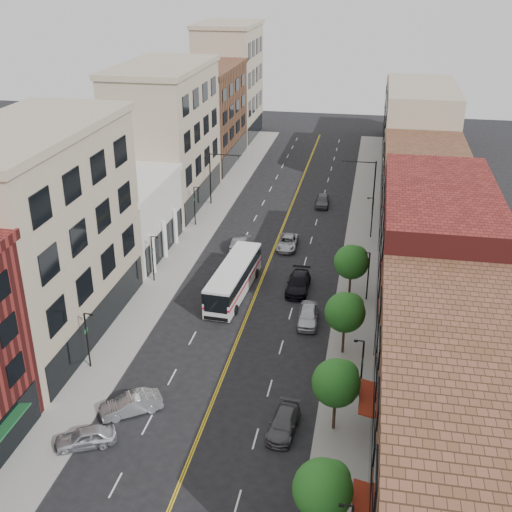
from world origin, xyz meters
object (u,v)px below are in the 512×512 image
Objects in this scene: car_lane_b at (288,242)px; car_lane_behind at (241,243)px; car_parked_mid at (283,423)px; car_angle_a at (85,437)px; car_angle_b at (131,404)px; car_lane_a at (298,283)px; car_lane_c at (322,200)px; city_bus at (234,277)px; car_parked_far at (308,315)px.

car_lane_behind is at bearing -167.16° from car_lane_b.
car_parked_mid is 0.98× the size of car_lane_behind.
car_angle_b is at bearing 130.51° from car_angle_a.
car_angle_b is at bearing -113.93° from car_lane_a.
car_lane_b is (5.33, 1.28, -0.09)m from car_lane_behind.
car_lane_c is (2.68, 15.01, 0.09)m from car_lane_b.
city_bus reaches higher than car_lane_b.
car_parked_far is 18.19m from car_lane_behind.
car_lane_a is (7.93, -9.14, 0.02)m from car_lane_behind.
car_lane_behind is at bearing -117.79° from car_lane_c.
city_bus reaches higher than car_lane_behind.
car_parked_far is at bearing 120.62° from car_angle_a.
car_lane_c is at bearing 134.39° from car_angle_b.
car_lane_behind is at bearing 102.01° from city_bus.
car_parked_mid is (13.20, 4.07, -0.06)m from car_angle_a.
car_angle_b is at bearing -103.31° from car_lane_c.
car_lane_a reaches higher than car_angle_b.
city_bus is 2.52× the size of car_lane_b.
car_parked_far reaches higher than car_lane_behind.
car_lane_a is at bearing 130.71° from car_angle_a.
car_lane_a is 1.20× the size of car_lane_c.
car_angle_b is 11.40m from car_parked_mid.
car_angle_a is 0.92× the size of car_parked_mid.
car_lane_c is (6.37, 27.33, -1.05)m from city_bus.
car_lane_a is at bearing -91.79° from car_lane_c.
car_angle_a reaches higher than car_lane_b.
car_parked_far reaches higher than car_angle_b.
car_parked_mid is at bearing 56.51° from car_angle_b.
car_angle_b is at bearing -96.16° from city_bus.
city_bus is 2.94× the size of car_angle_a.
car_angle_b is 1.01× the size of car_parked_mid.
car_parked_far is 0.85× the size of car_lane_a.
car_lane_b is 1.08× the size of car_lane_c.
car_lane_b is at bearing 76.87° from city_bus.
city_bus reaches higher than car_parked_far.
city_bus is at bearing 117.12° from car_parked_mid.
car_parked_far is (8.00, -4.39, -1.03)m from city_bus.
car_parked_far reaches higher than car_lane_b.
car_lane_a is 1.11× the size of car_lane_b.
car_lane_behind is 12.10m from car_lane_a.
city_bus is 2.69× the size of car_angle_b.
car_parked_far is at bearing -88.67° from car_lane_c.
car_lane_behind is 1.03× the size of car_lane_c.
city_bus is 2.73× the size of car_lane_c.
city_bus is 28.08m from car_lane_c.
car_lane_a is (-1.71, 21.66, 0.13)m from car_parked_mid.
car_parked_far is 17.25m from car_lane_b.
car_lane_b is at bearing 133.66° from car_angle_b.
car_lane_c is at bearing -114.62° from car_lane_behind.
car_angle_b is at bearing -174.48° from car_parked_mid.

